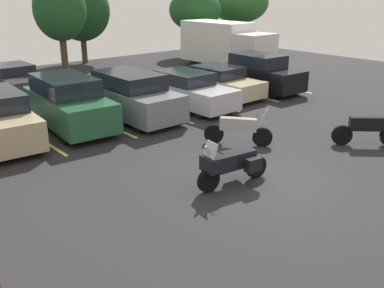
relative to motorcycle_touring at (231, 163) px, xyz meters
name	(u,v)px	position (x,y,z in m)	size (l,w,h in m)	color
ground	(262,182)	(0.88, -0.36, -0.69)	(44.00, 44.00, 0.10)	#262628
motorcycle_touring	(231,163)	(0.00, 0.00, 0.00)	(2.24, 1.01, 1.35)	black
motorcycle_second	(367,129)	(5.63, -0.76, -0.08)	(1.72, 1.63, 1.33)	black
motorcycle_third	(239,129)	(2.43, 2.03, -0.08)	(1.47, 1.88, 1.30)	black
parking_stripes	(104,123)	(0.23, 7.09, -0.64)	(20.97, 4.60, 0.01)	#EAE066
car_green	(68,103)	(-0.97, 7.48, 0.30)	(2.22, 4.92, 1.90)	#235638
car_grey	(133,96)	(1.50, 6.89, 0.27)	(1.96, 4.42, 1.83)	slate
car_silver	(187,90)	(4.27, 6.89, 0.11)	(1.89, 4.81, 1.54)	#B7B7BC
car_champagne	(220,82)	(6.70, 7.32, 0.06)	(1.94, 4.30, 1.44)	#C1B289
car_black	(261,73)	(9.16, 6.88, 0.26)	(2.01, 4.35, 1.82)	black
car_far_charcoal	(14,79)	(-0.53, 14.47, 0.04)	(1.93, 4.56, 1.41)	#38383D
box_truck	(225,44)	(12.37, 12.73, 0.91)	(2.36, 6.54, 2.91)	silver
tree_far_left	(195,10)	(14.42, 18.07, 2.73)	(3.86, 3.86, 4.87)	#4C3823
tree_rear	(81,10)	(6.40, 20.54, 2.89)	(3.85, 3.85, 5.57)	#4C3823
tree_center_right	(60,10)	(3.10, 16.49, 3.15)	(2.90, 2.90, 5.53)	#4C3823
tree_right	(239,3)	(19.56, 18.40, 3.17)	(4.76, 4.76, 5.44)	#4C3823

